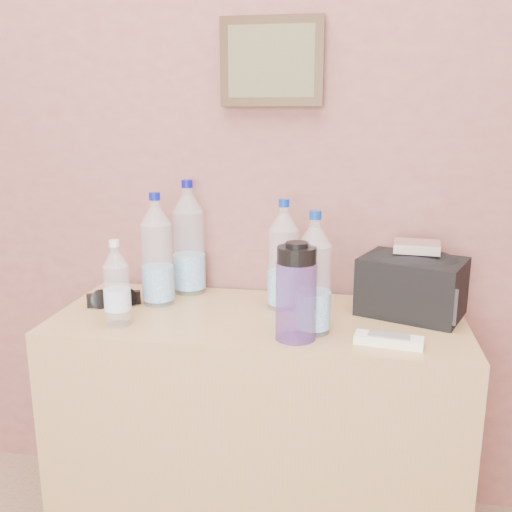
% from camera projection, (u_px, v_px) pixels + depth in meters
% --- Properties ---
extents(picture_frame, '(0.30, 0.03, 0.25)m').
position_uv_depth(picture_frame, '(272.00, 62.00, 1.64)').
color(picture_frame, '#382311').
rests_on(picture_frame, room_shell).
extents(dresser, '(1.13, 0.47, 0.71)m').
position_uv_depth(dresser, '(258.00, 429.00, 1.67)').
color(dresser, tan).
rests_on(dresser, ground).
extents(pet_large_a, '(0.09, 0.09, 0.33)m').
position_uv_depth(pet_large_a, '(157.00, 256.00, 1.66)').
color(pet_large_a, silver).
rests_on(pet_large_a, dresser).
extents(pet_large_b, '(0.10, 0.10, 0.35)m').
position_uv_depth(pet_large_b, '(189.00, 244.00, 1.77)').
color(pet_large_b, silver).
rests_on(pet_large_b, dresser).
extents(pet_large_c, '(0.09, 0.09, 0.32)m').
position_uv_depth(pet_large_c, '(283.00, 261.00, 1.63)').
color(pet_large_c, white).
rests_on(pet_large_c, dresser).
extents(pet_large_d, '(0.09, 0.09, 0.32)m').
position_uv_depth(pet_large_d, '(314.00, 280.00, 1.44)').
color(pet_large_d, silver).
rests_on(pet_large_d, dresser).
extents(pet_small, '(0.07, 0.07, 0.23)m').
position_uv_depth(pet_small, '(117.00, 288.00, 1.50)').
color(pet_small, '#C8E8F8').
rests_on(pet_small, dresser).
extents(nalgene_bottle, '(0.10, 0.10, 0.25)m').
position_uv_depth(nalgene_bottle, '(296.00, 292.00, 1.40)').
color(nalgene_bottle, '#5A3388').
rests_on(nalgene_bottle, dresser).
extents(sunglasses, '(0.16, 0.11, 0.04)m').
position_uv_depth(sunglasses, '(114.00, 299.00, 1.67)').
color(sunglasses, black).
rests_on(sunglasses, dresser).
extents(ac_remote, '(0.17, 0.08, 0.02)m').
position_uv_depth(ac_remote, '(389.00, 340.00, 1.39)').
color(ac_remote, white).
rests_on(ac_remote, dresser).
extents(toiletry_bag, '(0.32, 0.28, 0.18)m').
position_uv_depth(toiletry_bag, '(412.00, 283.00, 1.58)').
color(toiletry_bag, black).
rests_on(toiletry_bag, dresser).
extents(foil_packet, '(0.13, 0.11, 0.03)m').
position_uv_depth(foil_packet, '(417.00, 247.00, 1.55)').
color(foil_packet, silver).
rests_on(foil_packet, toiletry_bag).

